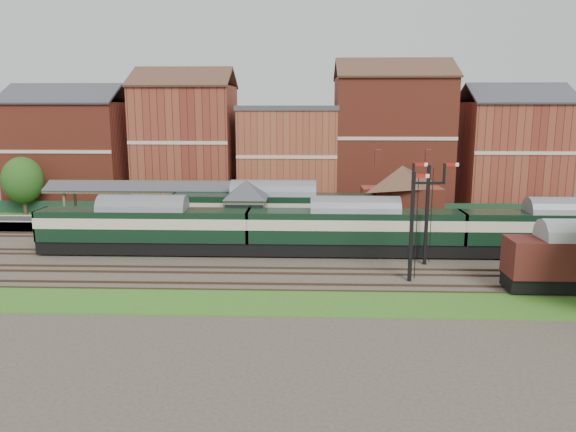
{
  "coord_description": "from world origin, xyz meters",
  "views": [
    {
      "loc": [
        2.57,
        -46.48,
        12.5
      ],
      "look_at": [
        0.83,
        2.0,
        3.0
      ],
      "focal_mm": 35.0,
      "sensor_mm": 36.0,
      "label": 1
    }
  ],
  "objects_px": {
    "platform_railcar": "(274,211)",
    "semaphore_bracket": "(428,208)",
    "dmu_train": "(354,228)",
    "signal_box": "(246,211)",
    "goods_van_a": "(555,260)"
  },
  "relations": [
    {
      "from": "goods_van_a",
      "to": "signal_box",
      "type": "bearing_deg",
      "value": 151.35
    },
    {
      "from": "platform_railcar",
      "to": "semaphore_bracket",
      "type": "bearing_deg",
      "value": -35.19
    },
    {
      "from": "signal_box",
      "to": "platform_railcar",
      "type": "relative_size",
      "value": 0.31
    },
    {
      "from": "dmu_train",
      "to": "goods_van_a",
      "type": "bearing_deg",
      "value": -34.89
    },
    {
      "from": "signal_box",
      "to": "dmu_train",
      "type": "relative_size",
      "value": 0.11
    },
    {
      "from": "semaphore_bracket",
      "to": "signal_box",
      "type": "bearing_deg",
      "value": 159.08
    },
    {
      "from": "semaphore_bracket",
      "to": "goods_van_a",
      "type": "distance_m",
      "value": 10.13
    },
    {
      "from": "signal_box",
      "to": "platform_railcar",
      "type": "height_order",
      "value": "signal_box"
    },
    {
      "from": "dmu_train",
      "to": "goods_van_a",
      "type": "relative_size",
      "value": 8.37
    },
    {
      "from": "semaphore_bracket",
      "to": "dmu_train",
      "type": "height_order",
      "value": "semaphore_bracket"
    },
    {
      "from": "signal_box",
      "to": "semaphore_bracket",
      "type": "xyz_separation_m",
      "value": [
        15.04,
        -5.75,
        1.44
      ]
    },
    {
      "from": "dmu_train",
      "to": "semaphore_bracket",
      "type": "bearing_deg",
      "value": -24.38
    },
    {
      "from": "semaphore_bracket",
      "to": "dmu_train",
      "type": "relative_size",
      "value": 0.15
    },
    {
      "from": "signal_box",
      "to": "semaphore_bracket",
      "type": "height_order",
      "value": "semaphore_bracket"
    },
    {
      "from": "signal_box",
      "to": "semaphore_bracket",
      "type": "bearing_deg",
      "value": -20.92
    }
  ]
}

